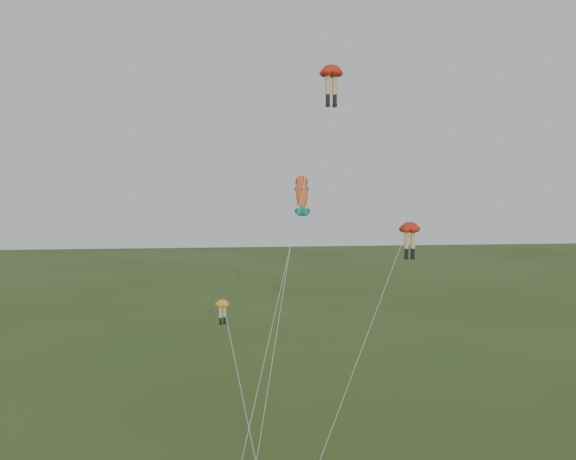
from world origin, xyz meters
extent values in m
ellipsoid|color=red|center=(5.50, 12.95, 23.60)|extent=(1.99, 1.99, 0.87)
cylinder|color=#E0B784|center=(5.23, 12.91, 22.58)|extent=(0.39, 0.39, 1.33)
cylinder|color=black|center=(5.23, 12.91, 21.58)|extent=(0.30, 0.30, 0.66)
cube|color=black|center=(5.23, 12.91, 21.16)|extent=(0.28, 0.42, 0.19)
cylinder|color=#E0B784|center=(5.76, 12.99, 22.58)|extent=(0.39, 0.39, 1.33)
cylinder|color=black|center=(5.76, 12.99, 21.58)|extent=(0.30, 0.30, 0.66)
cube|color=black|center=(5.76, 12.99, 21.16)|extent=(0.28, 0.42, 0.19)
cylinder|color=silver|center=(1.62, 5.97, 12.12)|extent=(7.78, 14.01, 23.82)
ellipsoid|color=red|center=(8.12, 3.44, 12.96)|extent=(1.36, 1.36, 0.63)
cylinder|color=#E0B784|center=(7.93, 3.42, 12.22)|extent=(0.28, 0.28, 0.97)
cylinder|color=black|center=(7.93, 3.42, 11.49)|extent=(0.22, 0.22, 0.48)
cube|color=black|center=(7.93, 3.42, 11.18)|extent=(0.18, 0.29, 0.14)
cylinder|color=#E0B784|center=(8.31, 3.45, 12.22)|extent=(0.28, 0.28, 0.97)
cylinder|color=black|center=(8.31, 3.45, 11.49)|extent=(0.22, 0.22, 0.48)
cube|color=black|center=(8.31, 3.45, 11.18)|extent=(0.18, 0.29, 0.14)
cylinder|color=silver|center=(4.74, 0.95, 6.74)|extent=(6.80, 5.00, 13.07)
ellipsoid|color=yellow|center=(-2.67, 2.73, 8.94)|extent=(1.09, 1.09, 0.40)
cylinder|color=#E0B784|center=(-2.77, 2.68, 8.47)|extent=(0.18, 0.18, 0.61)
cylinder|color=black|center=(-2.77, 2.68, 8.01)|extent=(0.14, 0.14, 0.31)
cube|color=black|center=(-2.77, 2.68, 7.81)|extent=(0.17, 0.20, 0.09)
cylinder|color=#E0B784|center=(-2.56, 2.79, 8.47)|extent=(0.18, 0.18, 0.61)
cylinder|color=black|center=(-2.56, 2.79, 8.01)|extent=(0.14, 0.14, 0.31)
cube|color=black|center=(-2.56, 2.79, 7.81)|extent=(0.17, 0.20, 0.09)
cylinder|color=silver|center=(-1.81, -0.51, 4.68)|extent=(1.75, 6.52, 8.93)
ellipsoid|color=#FFA420|center=(2.78, 9.24, 15.00)|extent=(1.23, 2.66, 2.71)
sphere|color=#FFA420|center=(2.78, 9.24, 15.00)|extent=(1.06, 1.38, 1.27)
cone|color=#14827A|center=(2.78, 9.24, 15.00)|extent=(0.85, 1.29, 1.19)
cone|color=#14827A|center=(2.78, 9.24, 15.00)|extent=(0.85, 1.29, 1.19)
cone|color=#14827A|center=(2.78, 9.24, 15.00)|extent=(0.49, 0.72, 0.67)
cone|color=#14827A|center=(2.78, 9.24, 15.00)|extent=(0.49, 0.72, 0.67)
cone|color=red|center=(2.78, 9.24, 15.00)|extent=(0.52, 0.72, 0.66)
cylinder|color=silver|center=(0.77, 4.61, 7.61)|extent=(4.05, 9.30, 14.79)
camera|label=1|loc=(-4.01, -32.02, 14.81)|focal=40.00mm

